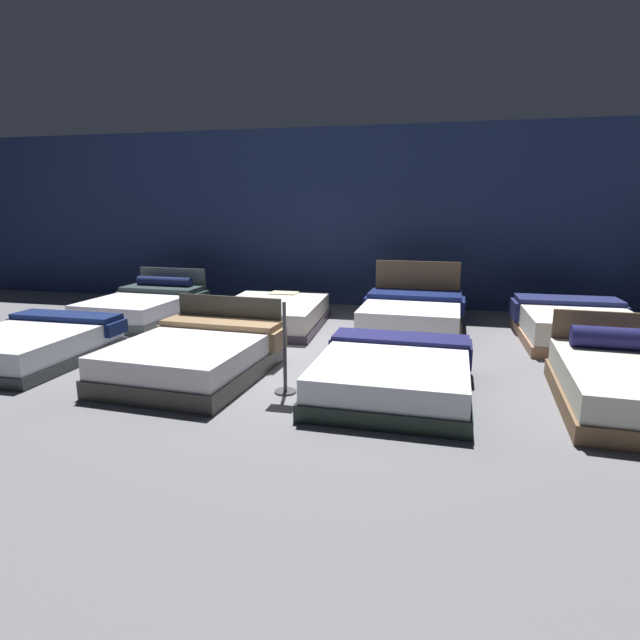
{
  "coord_description": "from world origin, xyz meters",
  "views": [
    {
      "loc": [
        1.62,
        -6.62,
        2.01
      ],
      "look_at": [
        -0.06,
        0.46,
        0.4
      ],
      "focal_mm": 29.2,
      "sensor_mm": 36.0,
      "label": 1
    }
  ],
  "objects_px": {
    "bed_3": "(635,386)",
    "bed_4": "(146,305)",
    "bed_1": "(195,356)",
    "bed_7": "(576,325)",
    "bed_5": "(272,315)",
    "bed_0": "(31,345)",
    "bed_6": "(412,316)",
    "bed_2": "(393,374)",
    "price_sign": "(285,354)"
  },
  "relations": [
    {
      "from": "bed_4",
      "to": "bed_6",
      "type": "bearing_deg",
      "value": 2.73
    },
    {
      "from": "bed_3",
      "to": "price_sign",
      "type": "relative_size",
      "value": 1.92
    },
    {
      "from": "bed_2",
      "to": "bed_5",
      "type": "distance_m",
      "value": 3.53
    },
    {
      "from": "bed_3",
      "to": "bed_5",
      "type": "height_order",
      "value": "bed_3"
    },
    {
      "from": "bed_6",
      "to": "price_sign",
      "type": "relative_size",
      "value": 1.81
    },
    {
      "from": "bed_3",
      "to": "bed_6",
      "type": "xyz_separation_m",
      "value": [
        -2.38,
        2.77,
        0.02
      ]
    },
    {
      "from": "bed_7",
      "to": "price_sign",
      "type": "xyz_separation_m",
      "value": [
        -3.59,
        -3.09,
        0.18
      ]
    },
    {
      "from": "bed_1",
      "to": "price_sign",
      "type": "distance_m",
      "value": 1.27
    },
    {
      "from": "bed_6",
      "to": "bed_4",
      "type": "bearing_deg",
      "value": -177.86
    },
    {
      "from": "bed_4",
      "to": "bed_6",
      "type": "distance_m",
      "value": 4.74
    },
    {
      "from": "bed_1",
      "to": "bed_5",
      "type": "height_order",
      "value": "bed_1"
    },
    {
      "from": "bed_3",
      "to": "bed_6",
      "type": "relative_size",
      "value": 1.06
    },
    {
      "from": "bed_1",
      "to": "bed_2",
      "type": "bearing_deg",
      "value": 2.52
    },
    {
      "from": "bed_2",
      "to": "bed_7",
      "type": "xyz_separation_m",
      "value": [
        2.45,
        2.82,
        0.04
      ]
    },
    {
      "from": "bed_4",
      "to": "bed_7",
      "type": "bearing_deg",
      "value": 2.05
    },
    {
      "from": "bed_1",
      "to": "bed_7",
      "type": "relative_size",
      "value": 1.01
    },
    {
      "from": "price_sign",
      "to": "bed_6",
      "type": "bearing_deg",
      "value": 69.68
    },
    {
      "from": "bed_1",
      "to": "bed_3",
      "type": "bearing_deg",
      "value": 4.14
    },
    {
      "from": "bed_2",
      "to": "price_sign",
      "type": "distance_m",
      "value": 1.2
    },
    {
      "from": "bed_2",
      "to": "bed_5",
      "type": "relative_size",
      "value": 0.93
    },
    {
      "from": "bed_2",
      "to": "price_sign",
      "type": "height_order",
      "value": "price_sign"
    },
    {
      "from": "bed_3",
      "to": "bed_5",
      "type": "relative_size",
      "value": 0.96
    },
    {
      "from": "bed_1",
      "to": "price_sign",
      "type": "relative_size",
      "value": 1.9
    },
    {
      "from": "price_sign",
      "to": "bed_5",
      "type": "bearing_deg",
      "value": 111.06
    },
    {
      "from": "bed_3",
      "to": "price_sign",
      "type": "xyz_separation_m",
      "value": [
        -3.55,
        -0.37,
        0.19
      ]
    },
    {
      "from": "bed_0",
      "to": "bed_4",
      "type": "bearing_deg",
      "value": 89.76
    },
    {
      "from": "bed_1",
      "to": "price_sign",
      "type": "height_order",
      "value": "price_sign"
    },
    {
      "from": "bed_6",
      "to": "price_sign",
      "type": "xyz_separation_m",
      "value": [
        -1.16,
        -3.14,
        0.17
      ]
    },
    {
      "from": "bed_1",
      "to": "bed_6",
      "type": "height_order",
      "value": "bed_6"
    },
    {
      "from": "bed_0",
      "to": "bed_4",
      "type": "relative_size",
      "value": 0.9
    },
    {
      "from": "bed_0",
      "to": "bed_5",
      "type": "bearing_deg",
      "value": 46.6
    },
    {
      "from": "bed_1",
      "to": "bed_7",
      "type": "height_order",
      "value": "bed_1"
    },
    {
      "from": "bed_2",
      "to": "bed_6",
      "type": "distance_m",
      "value": 2.87
    },
    {
      "from": "bed_4",
      "to": "bed_5",
      "type": "bearing_deg",
      "value": -0.81
    },
    {
      "from": "bed_2",
      "to": "bed_7",
      "type": "bearing_deg",
      "value": 50.19
    },
    {
      "from": "bed_4",
      "to": "price_sign",
      "type": "relative_size",
      "value": 1.99
    },
    {
      "from": "bed_0",
      "to": "bed_6",
      "type": "height_order",
      "value": "bed_6"
    },
    {
      "from": "bed_6",
      "to": "bed_7",
      "type": "distance_m",
      "value": 2.43
    },
    {
      "from": "bed_1",
      "to": "bed_3",
      "type": "height_order",
      "value": "bed_1"
    },
    {
      "from": "price_sign",
      "to": "bed_7",
      "type": "bearing_deg",
      "value": 40.69
    },
    {
      "from": "bed_4",
      "to": "bed_5",
      "type": "relative_size",
      "value": 0.99
    },
    {
      "from": "bed_5",
      "to": "bed_6",
      "type": "bearing_deg",
      "value": 1.48
    },
    {
      "from": "bed_3",
      "to": "bed_4",
      "type": "distance_m",
      "value": 7.63
    },
    {
      "from": "bed_0",
      "to": "bed_7",
      "type": "distance_m",
      "value": 7.69
    },
    {
      "from": "bed_6",
      "to": "bed_5",
      "type": "bearing_deg",
      "value": -174.11
    },
    {
      "from": "bed_3",
      "to": "bed_0",
      "type": "bearing_deg",
      "value": -177.12
    },
    {
      "from": "bed_5",
      "to": "bed_0",
      "type": "bearing_deg",
      "value": -136.51
    },
    {
      "from": "bed_0",
      "to": "bed_7",
      "type": "xyz_separation_m",
      "value": [
        7.19,
        2.72,
        0.04
      ]
    },
    {
      "from": "bed_2",
      "to": "bed_6",
      "type": "relative_size",
      "value": 1.03
    },
    {
      "from": "bed_3",
      "to": "bed_4",
      "type": "height_order",
      "value": "same"
    }
  ]
}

